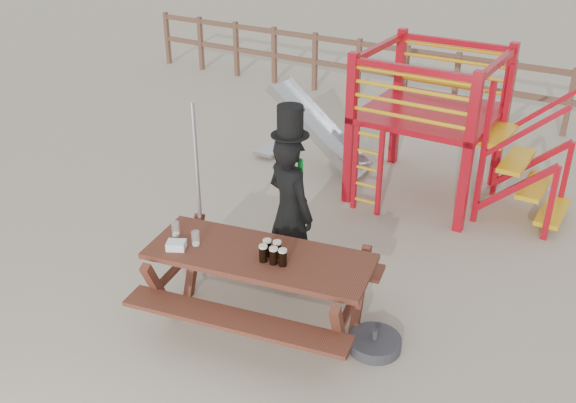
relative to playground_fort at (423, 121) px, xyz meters
name	(u,v)px	position (x,y,z in m)	size (l,w,h in m)	color
ground	(276,320)	(-0.12, -3.58, -1.07)	(60.00, 60.00, 0.00)	tan
back_fence	(483,81)	(-0.12, 3.42, -0.34)	(15.09, 0.09, 1.20)	brown
playground_fort	(423,121)	(0.00, 0.00, 0.00)	(4.71, 1.84, 2.10)	#A80B17
picnic_table	(260,281)	(-0.22, -3.72, -0.54)	(2.44, 1.90, 0.85)	brown
man_with_hat	(290,208)	(-0.38, -2.88, -0.14)	(0.74, 0.61, 2.07)	black
metal_pole	(199,197)	(-1.22, -3.39, -0.02)	(0.05, 0.05, 2.11)	#B2B2B7
parasol_base	(374,343)	(0.93, -3.45, -1.01)	(0.52, 0.52, 0.22)	#323237
paper_bag	(176,245)	(-0.96, -4.07, -0.18)	(0.18, 0.14, 0.08)	white
stout_pints	(273,253)	(-0.05, -3.75, -0.14)	(0.30, 0.21, 0.17)	black
empty_glasses	(186,234)	(-0.99, -3.89, -0.15)	(0.37, 0.12, 0.15)	silver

